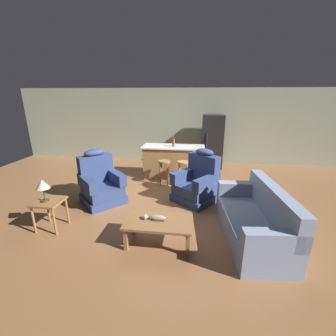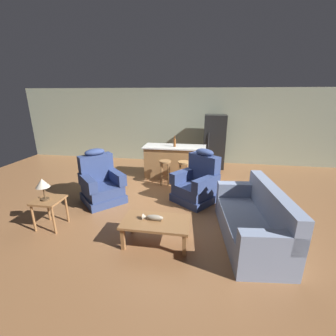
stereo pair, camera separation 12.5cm
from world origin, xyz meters
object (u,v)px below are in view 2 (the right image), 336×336
at_px(fish_figurine, 153,217).
at_px(kitchen_island, 175,162).
at_px(bar_stool_left, 165,168).
at_px(end_table, 49,204).
at_px(refrigerator, 214,142).
at_px(coffee_table, 156,224).
at_px(table_lamp, 42,184).
at_px(recliner_near_lamp, 101,183).
at_px(bottle_tall_green, 175,143).
at_px(bar_stool_right, 184,169).
at_px(couch, 254,222).
at_px(recliner_near_island, 197,183).

bearing_deg(fish_figurine, kitchen_island, 91.12).
xyz_separation_m(kitchen_island, bar_stool_left, (-0.18, -0.63, -0.01)).
distance_m(end_table, refrigerator, 5.26).
distance_m(coffee_table, table_lamp, 2.14).
relative_size(fish_figurine, kitchen_island, 0.19).
xyz_separation_m(recliner_near_lamp, kitchen_island, (1.47, 1.83, 0.06)).
bearing_deg(bottle_tall_green, kitchen_island, 96.01).
distance_m(recliner_near_lamp, kitchen_island, 2.35).
distance_m(table_lamp, bar_stool_left, 3.04).
distance_m(table_lamp, bar_stool_right, 3.36).
height_order(couch, recliner_near_lamp, recliner_near_lamp).
height_order(recliner_near_lamp, table_lamp, recliner_near_lamp).
bearing_deg(recliner_near_lamp, kitchen_island, 95.77).
xyz_separation_m(coffee_table, refrigerator, (1.05, 4.41, 0.52)).
bearing_deg(table_lamp, bottle_tall_green, 56.69).
height_order(fish_figurine, kitchen_island, kitchen_island).
height_order(coffee_table, recliner_near_lamp, recliner_near_lamp).
xyz_separation_m(end_table, table_lamp, (-0.03, -0.03, 0.41)).
distance_m(coffee_table, kitchen_island, 3.22).
relative_size(recliner_near_island, refrigerator, 0.68).
xyz_separation_m(recliner_near_island, kitchen_island, (-0.73, 1.47, 0.06)).
xyz_separation_m(fish_figurine, recliner_near_island, (0.66, 1.72, -0.04)).
bearing_deg(end_table, coffee_table, -5.11).
bearing_deg(recliner_near_lamp, bottle_tall_green, 94.44).
bearing_deg(kitchen_island, bottle_tall_green, -83.99).
height_order(refrigerator, bottle_tall_green, refrigerator).
bearing_deg(kitchen_island, bar_stool_right, -62.33).
bearing_deg(bar_stool_left, refrigerator, 53.67).
xyz_separation_m(fish_figurine, bottle_tall_green, (-0.05, 3.11, 0.61)).
xyz_separation_m(couch, refrigerator, (-0.56, 4.06, 0.54)).
distance_m(end_table, kitchen_island, 3.59).
xyz_separation_m(kitchen_island, bar_stool_right, (0.33, -0.63, -0.01)).
bearing_deg(recliner_near_lamp, table_lamp, -66.88).
bearing_deg(fish_figurine, bar_stool_right, 84.02).
bearing_deg(table_lamp, bar_stool_right, 46.79).
height_order(fish_figurine, recliner_near_island, recliner_near_island).
distance_m(recliner_near_lamp, recliner_near_island, 2.23).
xyz_separation_m(table_lamp, kitchen_island, (1.95, 3.06, -0.39)).
bearing_deg(bar_stool_right, recliner_near_lamp, -146.28).
bearing_deg(recliner_near_lamp, recliner_near_island, 54.03).
height_order(couch, bar_stool_left, couch).
relative_size(kitchen_island, bottle_tall_green, 5.65).
relative_size(end_table, bottle_tall_green, 1.76).
distance_m(bar_stool_left, bottle_tall_green, 0.84).
bearing_deg(fish_figurine, recliner_near_island, 68.90).
bearing_deg(end_table, bar_stool_left, 54.01).
xyz_separation_m(couch, recliner_near_lamp, (-3.20, 1.02, 0.08)).
xyz_separation_m(recliner_near_lamp, bottle_tall_green, (1.48, 1.76, 0.65)).
bearing_deg(table_lamp, couch, 3.19).
distance_m(bar_stool_left, refrigerator, 2.31).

